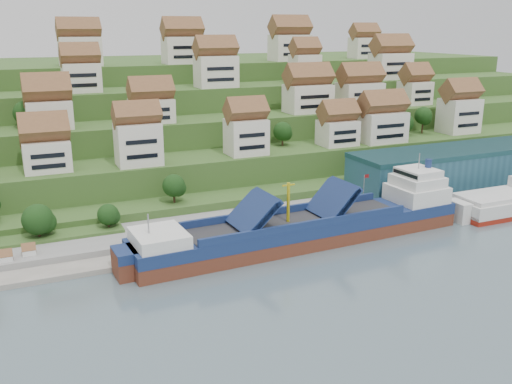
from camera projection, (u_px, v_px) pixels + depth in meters
name	position (u px, v px, depth m)	size (l,w,h in m)	color
ground	(316.00, 243.00, 116.39)	(300.00, 300.00, 0.00)	slate
quay	(358.00, 206.00, 137.03)	(180.00, 14.00, 2.20)	gray
pebble_beach	(7.00, 265.00, 104.26)	(45.00, 20.00, 1.00)	gray
hillside	(173.00, 119.00, 204.38)	(260.00, 128.00, 31.00)	#2D4C1E
hillside_village	(231.00, 93.00, 164.33)	(159.66, 62.82, 28.85)	silver
hillside_trees	(183.00, 132.00, 145.12)	(137.74, 60.70, 32.10)	#1C4216
warehouse	(457.00, 167.00, 149.52)	(60.00, 15.00, 10.00)	#244F62
flagpole	(364.00, 189.00, 130.29)	(1.28, 0.16, 8.00)	gray
cargo_ship	(312.00, 228.00, 116.36)	(71.50, 14.02, 15.68)	#5E2C1C
second_ship	(511.00, 202.00, 135.12)	(28.85, 10.77, 8.36)	maroon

